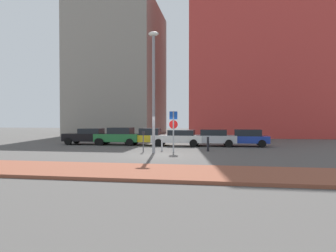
% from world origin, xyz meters
% --- Properties ---
extents(ground_plane, '(120.00, 120.00, 0.00)m').
position_xyz_m(ground_plane, '(0.00, 0.00, 0.00)').
color(ground_plane, '#4C4947').
extents(sidewalk_brick, '(40.00, 3.71, 0.14)m').
position_xyz_m(sidewalk_brick, '(0.00, -6.72, 0.07)').
color(sidewalk_brick, brown).
rests_on(sidewalk_brick, ground).
extents(parked_car_black, '(4.20, 2.03, 1.48)m').
position_xyz_m(parked_car_black, '(-8.03, 6.95, 0.77)').
color(parked_car_black, black).
rests_on(parked_car_black, ground).
extents(parked_car_green, '(4.01, 2.07, 1.57)m').
position_xyz_m(parked_car_green, '(-5.07, 6.99, 0.81)').
color(parked_car_green, '#237238').
rests_on(parked_car_green, ground).
extents(parked_car_yellow, '(4.05, 1.96, 1.52)m').
position_xyz_m(parked_car_yellow, '(-2.48, 7.12, 0.76)').
color(parked_car_yellow, gold).
rests_on(parked_car_yellow, ground).
extents(parked_car_white, '(4.44, 2.03, 1.39)m').
position_xyz_m(parked_car_white, '(0.40, 6.82, 0.74)').
color(parked_car_white, white).
rests_on(parked_car_white, ground).
extents(parked_car_silver, '(4.23, 2.11, 1.43)m').
position_xyz_m(parked_car_silver, '(3.35, 6.99, 0.76)').
color(parked_car_silver, '#B7BABF').
rests_on(parked_car_silver, ground).
extents(parked_car_blue, '(4.17, 2.10, 1.45)m').
position_xyz_m(parked_car_blue, '(6.09, 7.15, 0.77)').
color(parked_car_blue, '#1E389E').
rests_on(parked_car_blue, ground).
extents(parking_sign_post, '(0.60, 0.11, 2.88)m').
position_xyz_m(parking_sign_post, '(0.74, 1.49, 1.81)').
color(parking_sign_post, gray).
rests_on(parking_sign_post, ground).
extents(parking_meter, '(0.18, 0.14, 1.46)m').
position_xyz_m(parking_meter, '(-1.40, 1.44, 0.94)').
color(parking_meter, '#4C4C51').
rests_on(parking_meter, ground).
extents(street_lamp, '(0.70, 0.36, 8.23)m').
position_xyz_m(street_lamp, '(-0.54, 0.86, 4.76)').
color(street_lamp, gray).
rests_on(street_lamp, ground).
extents(traffic_bollard_near, '(0.12, 0.12, 0.88)m').
position_xyz_m(traffic_bollard_near, '(-0.26, 2.50, 0.44)').
color(traffic_bollard_near, '#B7B7BC').
rests_on(traffic_bollard_near, ground).
extents(traffic_bollard_mid, '(0.17, 0.17, 1.05)m').
position_xyz_m(traffic_bollard_mid, '(3.09, 2.62, 0.52)').
color(traffic_bollard_mid, black).
rests_on(traffic_bollard_mid, ground).
extents(building_colorful_midrise, '(17.94, 16.97, 30.12)m').
position_xyz_m(building_colorful_midrise, '(9.24, 26.75, 15.06)').
color(building_colorful_midrise, '#BF3833').
rests_on(building_colorful_midrise, ground).
extents(building_under_construction, '(12.14, 15.45, 19.98)m').
position_xyz_m(building_under_construction, '(-11.33, 26.52, 9.99)').
color(building_under_construction, gray).
rests_on(building_under_construction, ground).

